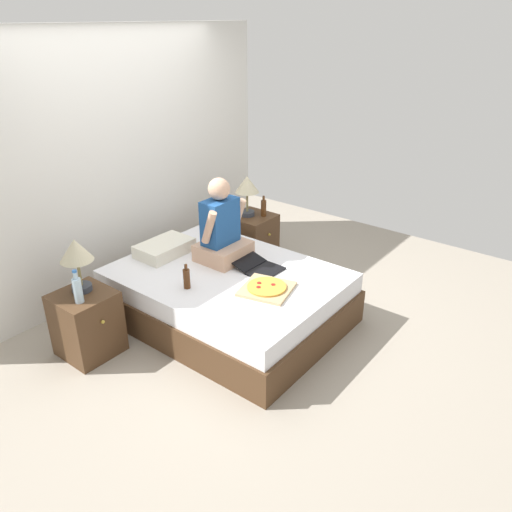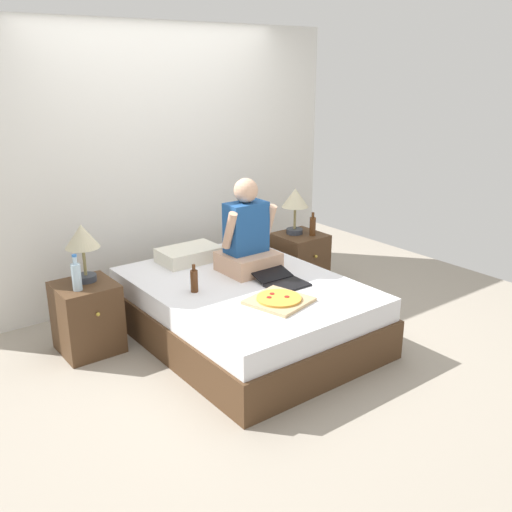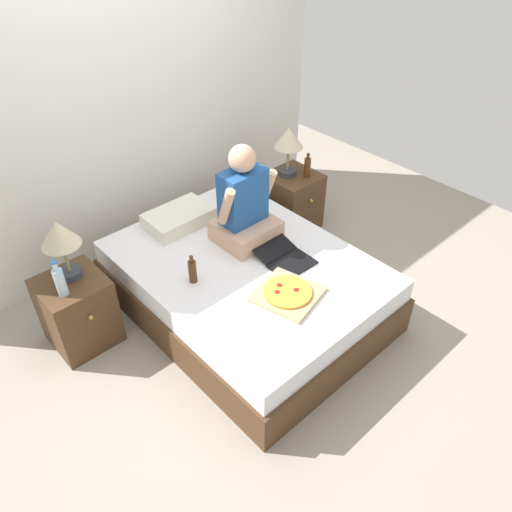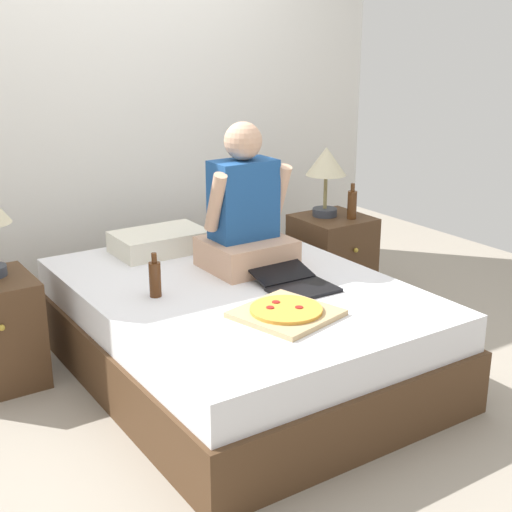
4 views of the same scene
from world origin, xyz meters
TOP-DOWN VIEW (x-y plane):
  - ground_plane at (0.00, 0.00)m, footprint 5.83×5.83m
  - wall_back at (0.00, 1.36)m, footprint 3.83×0.12m
  - bed at (0.00, 0.00)m, footprint 1.49×2.00m
  - nightstand_right at (1.09, 0.58)m, footprint 0.44×0.47m
  - lamp_on_right_nightstand at (1.06, 0.63)m, footprint 0.26×0.26m
  - beer_bottle at (1.16, 0.48)m, footprint 0.06×0.06m
  - pillow at (-0.08, 0.72)m, footprint 0.52×0.34m
  - person_seated at (0.18, 0.22)m, footprint 0.47×0.40m
  - laptop at (0.22, -0.20)m, footprint 0.33×0.42m
  - pizza_box at (-0.04, -0.47)m, footprint 0.49×0.49m
  - beer_bottle_on_bed at (-0.42, 0.08)m, footprint 0.06×0.06m

SIDE VIEW (x-z plane):
  - ground_plane at x=0.00m, z-range 0.00..0.00m
  - bed at x=0.00m, z-range 0.00..0.48m
  - nightstand_right at x=1.09m, z-range 0.00..0.55m
  - pizza_box at x=-0.04m, z-range 0.48..0.53m
  - laptop at x=0.22m, z-range 0.47..0.55m
  - pillow at x=-0.08m, z-range 0.49..0.61m
  - beer_bottle_on_bed at x=-0.42m, z-range 0.47..0.69m
  - beer_bottle at x=1.16m, z-range 0.53..0.76m
  - person_seated at x=0.18m, z-range 0.38..1.16m
  - lamp_on_right_nightstand at x=1.06m, z-range 0.66..1.11m
  - wall_back at x=0.00m, z-range 0.00..2.50m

